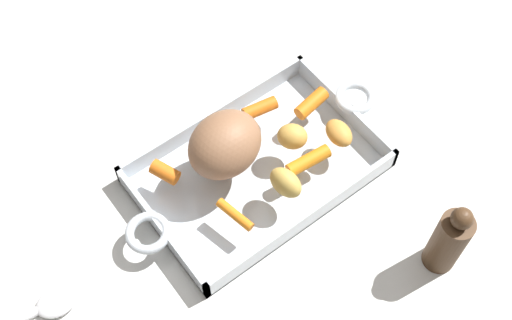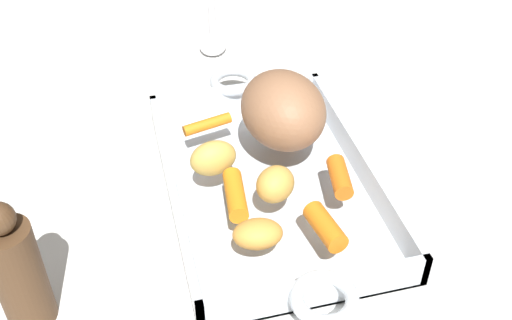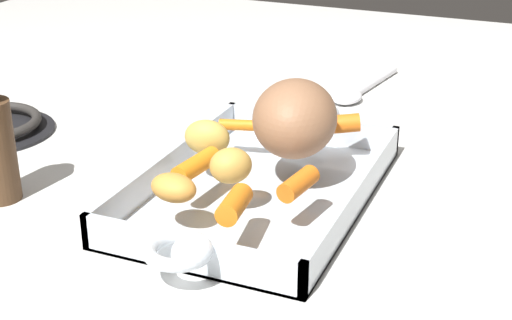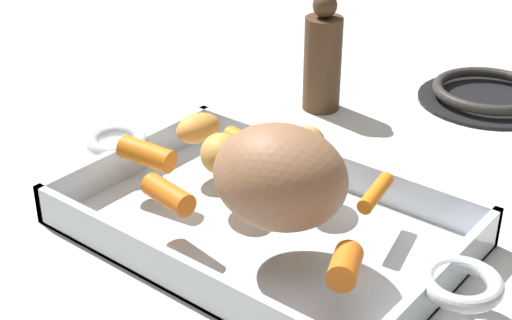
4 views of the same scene
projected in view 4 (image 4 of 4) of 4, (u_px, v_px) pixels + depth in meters
The scene contains 13 objects.
ground_plane at pixel (262, 234), 0.74m from camera, with size 2.02×2.02×0.00m, color silver.
roasting_dish at pixel (262, 222), 0.74m from camera, with size 0.48×0.25×0.04m.
pork_roast at pixel (280, 177), 0.66m from camera, with size 0.12×0.10×0.09m, color #946647.
baby_carrot_northwest at pixel (168, 195), 0.70m from camera, with size 0.02×0.02×0.06m, color orange.
baby_carrot_center_right at pixel (147, 154), 0.77m from camera, with size 0.02×0.02×0.06m, color orange.
baby_carrot_northeast at pixel (253, 147), 0.79m from camera, with size 0.02×0.02×0.07m, color orange.
baby_carrot_long at pixel (376, 193), 0.71m from camera, with size 0.01×0.01×0.06m, color orange.
baby_carrot_southeast at pixel (345, 266), 0.60m from camera, with size 0.02×0.02×0.04m, color orange.
potato_halved at pixel (221, 154), 0.75m from camera, with size 0.04×0.05×0.04m, color gold.
potato_whole at pixel (305, 148), 0.76m from camera, with size 0.06×0.04×0.04m, color gold.
potato_golden_small at pixel (198, 128), 0.82m from camera, with size 0.05×0.04×0.03m, color gold.
stove_burner_rear at pixel (487, 94), 1.02m from camera, with size 0.18×0.18×0.02m.
pepper_mill at pixel (323, 59), 0.97m from camera, with size 0.05×0.05×0.15m.
Camera 4 is at (-0.38, 0.49, 0.41)m, focal length 53.63 mm.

